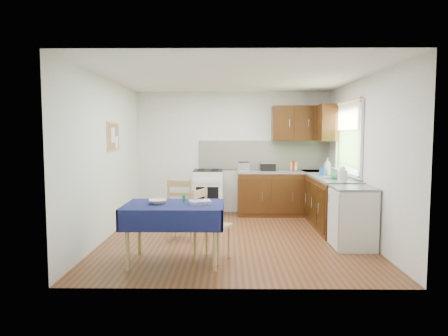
{
  "coord_description": "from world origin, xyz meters",
  "views": [
    {
      "loc": [
        -0.09,
        -6.2,
        1.64
      ],
      "look_at": [
        -0.16,
        0.06,
        1.1
      ],
      "focal_mm": 32.0,
      "sensor_mm": 36.0,
      "label": 1
    }
  ],
  "objects_px": {
    "dish_rack": "(334,177)",
    "toaster": "(244,167)",
    "chair_far": "(182,207)",
    "sandwich_press": "(268,166)",
    "kettle": "(342,175)",
    "chair_near": "(209,222)",
    "dining_table": "(174,212)"
  },
  "relations": [
    {
      "from": "sandwich_press",
      "to": "chair_far",
      "type": "bearing_deg",
      "value": -120.87
    },
    {
      "from": "dining_table",
      "to": "toaster",
      "type": "xyz_separation_m",
      "value": [
        0.99,
        3.02,
        0.33
      ]
    },
    {
      "from": "dining_table",
      "to": "toaster",
      "type": "relative_size",
      "value": 5.28
    },
    {
      "from": "chair_far",
      "to": "toaster",
      "type": "xyz_separation_m",
      "value": [
        1.02,
        1.94,
        0.47
      ]
    },
    {
      "from": "dining_table",
      "to": "chair_far",
      "type": "relative_size",
      "value": 1.29
    },
    {
      "from": "chair_near",
      "to": "toaster",
      "type": "distance_m",
      "value": 2.97
    },
    {
      "from": "toaster",
      "to": "kettle",
      "type": "relative_size",
      "value": 0.97
    },
    {
      "from": "dining_table",
      "to": "chair_near",
      "type": "height_order",
      "value": "chair_near"
    },
    {
      "from": "chair_far",
      "to": "chair_near",
      "type": "relative_size",
      "value": 1.04
    },
    {
      "from": "sandwich_press",
      "to": "kettle",
      "type": "bearing_deg",
      "value": -57.01
    },
    {
      "from": "kettle",
      "to": "sandwich_press",
      "type": "bearing_deg",
      "value": 116.58
    },
    {
      "from": "dining_table",
      "to": "kettle",
      "type": "xyz_separation_m",
      "value": [
        2.44,
        1.14,
        0.36
      ]
    },
    {
      "from": "toaster",
      "to": "kettle",
      "type": "xyz_separation_m",
      "value": [
        1.45,
        -1.88,
        0.02
      ]
    },
    {
      "from": "dining_table",
      "to": "chair_far",
      "type": "bearing_deg",
      "value": 89.16
    },
    {
      "from": "chair_far",
      "to": "sandwich_press",
      "type": "distance_m",
      "value": 2.53
    },
    {
      "from": "chair_near",
      "to": "dining_table",
      "type": "bearing_deg",
      "value": 132.64
    },
    {
      "from": "sandwich_press",
      "to": "dish_rack",
      "type": "distance_m",
      "value": 1.67
    },
    {
      "from": "kettle",
      "to": "chair_near",
      "type": "bearing_deg",
      "value": -153.66
    },
    {
      "from": "dish_rack",
      "to": "sandwich_press",
      "type": "bearing_deg",
      "value": 108.26
    },
    {
      "from": "sandwich_press",
      "to": "dining_table",
      "type": "bearing_deg",
      "value": -109.42
    },
    {
      "from": "toaster",
      "to": "kettle",
      "type": "height_order",
      "value": "kettle"
    },
    {
      "from": "toaster",
      "to": "dish_rack",
      "type": "distance_m",
      "value": 1.97
    },
    {
      "from": "dining_table",
      "to": "dish_rack",
      "type": "height_order",
      "value": "dish_rack"
    },
    {
      "from": "toaster",
      "to": "dish_rack",
      "type": "height_order",
      "value": "toaster"
    },
    {
      "from": "dining_table",
      "to": "chair_near",
      "type": "bearing_deg",
      "value": 16.72
    },
    {
      "from": "chair_near",
      "to": "toaster",
      "type": "relative_size",
      "value": 3.93
    },
    {
      "from": "chair_near",
      "to": "dish_rack",
      "type": "bearing_deg",
      "value": -28.77
    },
    {
      "from": "toaster",
      "to": "sandwich_press",
      "type": "height_order",
      "value": "toaster"
    },
    {
      "from": "chair_far",
      "to": "sandwich_press",
      "type": "xyz_separation_m",
      "value": [
        1.51,
        1.98,
        0.47
      ]
    },
    {
      "from": "dish_rack",
      "to": "toaster",
      "type": "bearing_deg",
      "value": 120.6
    },
    {
      "from": "chair_near",
      "to": "toaster",
      "type": "bearing_deg",
      "value": 12.61
    },
    {
      "from": "chair_far",
      "to": "kettle",
      "type": "bearing_deg",
      "value": -169.99
    }
  ]
}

